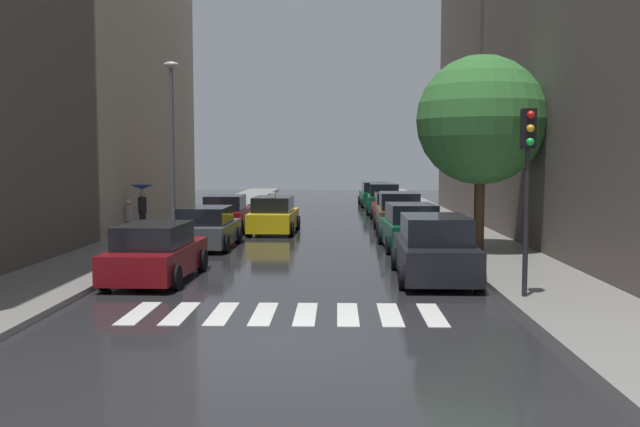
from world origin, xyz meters
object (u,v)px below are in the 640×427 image
object	(u,v)px
parked_car_right_fifth	(384,200)
taxi_midroad	(274,216)
parked_car_left_second	(207,228)
parked_car_right_second	(410,228)
parked_car_right_nearest	(434,250)
parked_car_right_third	(399,214)
parked_car_right_sixth	(375,195)
traffic_light_right_corner	(528,160)
pedestrian_far_side	(129,219)
street_tree_right	(481,120)
parked_car_left_nearest	(156,253)
parked_car_right_fourth	(390,208)
pedestrian_foreground	(142,198)
parked_car_left_third	(226,214)
lamp_post_left	(172,137)

from	to	relation	value
parked_car_right_fifth	taxi_midroad	size ratio (longest dim) A/B	0.97
parked_car_left_second	parked_car_right_second	size ratio (longest dim) A/B	1.01
parked_car_right_nearest	parked_car_right_third	distance (m)	11.87
parked_car_right_third	parked_car_right_fifth	bearing A→B (deg)	0.69
parked_car_right_third	parked_car_right_nearest	bearing A→B (deg)	-179.33
parked_car_right_sixth	traffic_light_right_corner	bearing A→B (deg)	-178.31
parked_car_right_second	pedestrian_far_side	world-z (taller)	pedestrian_far_side
parked_car_right_sixth	street_tree_right	world-z (taller)	street_tree_right
parked_car_left_second	parked_car_right_sixth	bearing A→B (deg)	-17.41
parked_car_left_second	parked_car_right_fifth	xyz separation A→B (m)	(7.66, 16.20, 0.11)
parked_car_left_nearest	taxi_midroad	bearing A→B (deg)	-8.19
parked_car_right_fourth	street_tree_right	world-z (taller)	street_tree_right
traffic_light_right_corner	pedestrian_foreground	bearing A→B (deg)	133.58
parked_car_left_third	parked_car_right_fourth	xyz separation A→B (m)	(7.90, 4.86, -0.05)
parked_car_right_fourth	pedestrian_foreground	size ratio (longest dim) A/B	2.06
parked_car_right_third	traffic_light_right_corner	size ratio (longest dim) A/B	1.08
parked_car_left_nearest	parked_car_right_third	bearing A→B (deg)	-30.59
parked_car_right_sixth	pedestrian_far_side	bearing A→B (deg)	152.44
parked_car_left_nearest	parked_car_right_nearest	bearing A→B (deg)	-86.31
parked_car_right_nearest	lamp_post_left	xyz separation A→B (m)	(-9.34, 8.94, 3.37)
parked_car_left_nearest	pedestrian_foreground	bearing A→B (deg)	19.58
parked_car_left_second	parked_car_right_nearest	size ratio (longest dim) A/B	0.91
parked_car_right_third	street_tree_right	distance (m)	7.95
parked_car_left_second	street_tree_right	size ratio (longest dim) A/B	0.65
parked_car_left_second	parked_car_right_fourth	bearing A→B (deg)	-34.15
parked_car_left_second	parked_car_right_nearest	distance (m)	9.95
parked_car_right_fifth	lamp_post_left	distance (m)	17.05
parked_car_right_fourth	lamp_post_left	xyz separation A→B (m)	(-9.46, -8.41, 3.48)
parked_car_right_third	traffic_light_right_corner	xyz separation A→B (m)	(1.59, -14.87, 2.44)
traffic_light_right_corner	lamp_post_left	size ratio (longest dim) A/B	0.61
street_tree_right	parked_car_left_third	bearing A→B (deg)	144.21
pedestrian_far_side	traffic_light_right_corner	xyz separation A→B (m)	(12.31, -10.23, 2.29)
parked_car_right_fourth	parked_car_right_sixth	bearing A→B (deg)	0.73
parked_car_left_third	parked_car_right_sixth	world-z (taller)	parked_car_right_sixth
parked_car_left_third	pedestrian_far_side	xyz separation A→B (m)	(-2.87, -5.26, 0.23)
parked_car_left_third	parked_car_right_nearest	bearing A→B (deg)	-148.91
pedestrian_foreground	parked_car_right_third	bearing A→B (deg)	-15.45
parked_car_left_nearest	parked_car_right_sixth	distance (m)	29.99
traffic_light_right_corner	parked_car_right_sixth	bearing A→B (deg)	93.14
parked_car_right_fourth	traffic_light_right_corner	xyz separation A→B (m)	(1.54, -20.35, 2.57)
parked_car_left_nearest	pedestrian_foreground	distance (m)	11.11
parked_car_right_fourth	traffic_light_right_corner	world-z (taller)	traffic_light_right_corner
taxi_midroad	lamp_post_left	distance (m)	5.85
parked_car_left_nearest	parked_car_right_second	xyz separation A→B (m)	(7.64, 6.55, 0.05)
parked_car_left_second	parked_car_right_fourth	world-z (taller)	parked_car_left_second
parked_car_left_second	parked_car_right_third	size ratio (longest dim) A/B	0.94
taxi_midroad	street_tree_right	distance (m)	10.85
parked_car_left_nearest	parked_car_right_fourth	bearing A→B (deg)	-21.94
parked_car_right_sixth	traffic_light_right_corner	distance (m)	31.93
pedestrian_foreground	lamp_post_left	xyz separation A→B (m)	(1.66, -1.37, 2.58)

